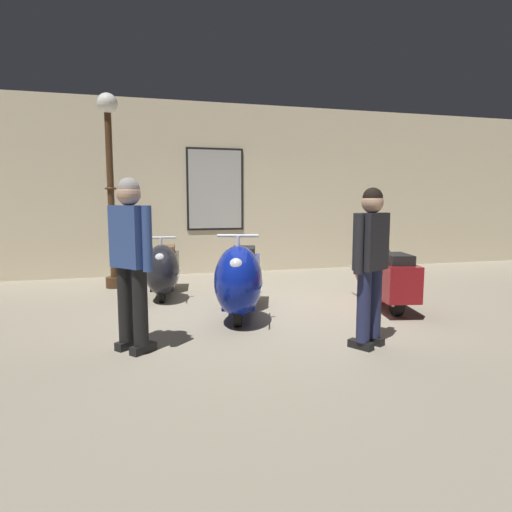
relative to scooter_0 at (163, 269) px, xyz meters
name	(u,v)px	position (x,y,z in m)	size (l,w,h in m)	color
ground_plane	(274,310)	(1.38, -1.17, -0.43)	(60.00, 60.00, 0.00)	gray
showroom_back_wall	(225,189)	(1.38, 2.24, 1.26)	(18.00, 0.24, 3.39)	beige
scooter_0	(163,269)	(0.00, 0.00, 0.00)	(0.65, 1.61, 0.95)	black
scooter_1	(240,279)	(0.86, -1.45, 0.06)	(0.99, 1.83, 1.08)	black
scooter_2	(379,271)	(2.95, -1.18, 0.03)	(0.80, 1.74, 1.03)	black
lamppost	(110,173)	(-0.77, 1.02, 1.48)	(0.33, 0.33, 3.19)	#472D19
visitor_0	(371,256)	(1.86, -2.84, 0.48)	(0.47, 0.38, 1.58)	black
visitor_1	(131,253)	(-0.41, -2.37, 0.53)	(0.42, 0.46, 1.67)	black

